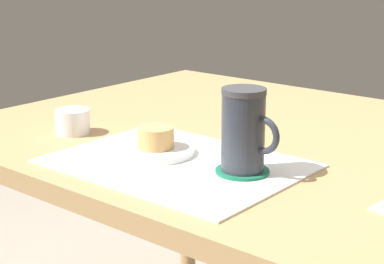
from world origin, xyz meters
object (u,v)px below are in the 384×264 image
object	(u,v)px
pastry_plate	(156,151)
coffee_mug	(244,130)
pastry	(156,137)
sugar_bowl	(73,121)
dining_table	(260,169)

from	to	relation	value
pastry_plate	coffee_mug	bearing A→B (deg)	5.42
pastry	sugar_bowl	xyz separation A→B (m)	(-0.23, 0.00, -0.01)
coffee_mug	dining_table	bearing A→B (deg)	116.94
sugar_bowl	dining_table	bearing A→B (deg)	38.86
dining_table	pastry	size ratio (longest dim) A/B	17.74
coffee_mug	pastry_plate	bearing A→B (deg)	-174.58
dining_table	pastry	world-z (taller)	pastry
pastry	coffee_mug	distance (m)	0.19
pastry	sugar_bowl	world-z (taller)	pastry
dining_table	pastry_plate	bearing A→B (deg)	-105.32
pastry	sugar_bowl	bearing A→B (deg)	179.40
pastry_plate	sugar_bowl	bearing A→B (deg)	179.40
pastry_plate	pastry	world-z (taller)	pastry
coffee_mug	sugar_bowl	world-z (taller)	coffee_mug
pastry_plate	sugar_bowl	xyz separation A→B (m)	(-0.23, 0.00, 0.02)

